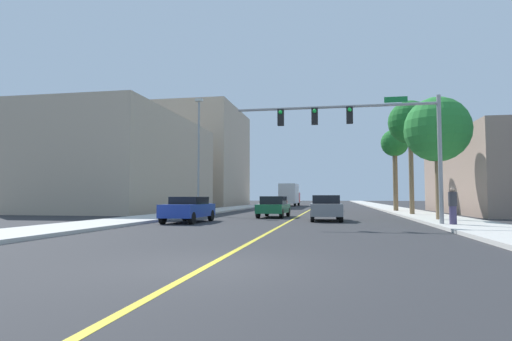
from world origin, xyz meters
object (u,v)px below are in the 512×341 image
(palm_near, at_px, (437,130))
(car_white, at_px, (325,203))
(palm_far, at_px, (395,145))
(car_red, at_px, (278,203))
(car_gray, at_px, (326,208))
(car_green, at_px, (274,206))
(car_blue, at_px, (189,209))
(delivery_truck, at_px, (289,194))
(palm_mid, at_px, (410,123))
(street_lamp, at_px, (199,150))
(traffic_signal_mast, at_px, (367,128))
(pedestrian, at_px, (453,206))

(palm_near, height_order, car_white, palm_near)
(palm_far, xyz_separation_m, car_red, (-11.85, 7.31, -5.41))
(palm_near, height_order, palm_far, palm_far)
(car_gray, distance_m, car_green, 5.08)
(palm_near, distance_m, car_blue, 14.81)
(car_red, relative_size, delivery_truck, 0.48)
(palm_mid, distance_m, delivery_truck, 33.90)
(street_lamp, relative_size, palm_mid, 1.05)
(palm_near, bearing_deg, delivery_truck, 107.96)
(car_red, bearing_deg, palm_mid, -49.25)
(palm_mid, xyz_separation_m, car_red, (-11.97, 14.78, -6.16))
(traffic_signal_mast, relative_size, pedestrian, 5.77)
(palm_mid, distance_m, palm_far, 7.51)
(street_lamp, bearing_deg, traffic_signal_mast, -39.54)
(car_red, relative_size, car_white, 0.84)
(palm_near, bearing_deg, street_lamp, 160.49)
(palm_near, bearing_deg, traffic_signal_mast, -135.86)
(car_blue, bearing_deg, car_red, -92.83)
(palm_far, distance_m, pedestrian, 20.08)
(car_white, bearing_deg, palm_far, -23.40)
(palm_near, height_order, car_red, palm_near)
(pedestrian, bearing_deg, car_red, -119.13)
(street_lamp, height_order, pedestrian, street_lamp)
(street_lamp, distance_m, car_blue, 9.86)
(street_lamp, relative_size, pedestrian, 5.14)
(delivery_truck, bearing_deg, pedestrian, -73.39)
(palm_mid, bearing_deg, car_white, 122.16)
(street_lamp, relative_size, car_green, 2.09)
(traffic_signal_mast, height_order, car_white, traffic_signal_mast)
(delivery_truck, bearing_deg, car_white, -73.53)
(street_lamp, bearing_deg, pedestrian, -33.01)
(palm_far, relative_size, pedestrian, 4.32)
(street_lamp, height_order, car_gray, street_lamp)
(palm_mid, relative_size, pedestrian, 4.89)
(street_lamp, distance_m, car_gray, 12.02)
(street_lamp, distance_m, palm_far, 18.31)
(palm_near, bearing_deg, car_white, 110.70)
(car_blue, height_order, car_green, car_green)
(palm_mid, distance_m, car_green, 12.16)
(car_gray, bearing_deg, car_red, 101.96)
(car_red, xyz_separation_m, delivery_truck, (-0.35, 16.37, 1.00))
(palm_mid, bearing_deg, delivery_truck, 111.58)
(car_gray, height_order, car_blue, car_gray)
(palm_near, relative_size, delivery_truck, 0.86)
(delivery_truck, bearing_deg, car_gray, -79.93)
(pedestrian, bearing_deg, street_lamp, -85.85)
(street_lamp, bearing_deg, car_green, -18.43)
(palm_far, bearing_deg, car_blue, -127.12)
(street_lamp, xyz_separation_m, palm_far, (15.77, 9.24, 1.13))
(street_lamp, bearing_deg, car_white, 52.68)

